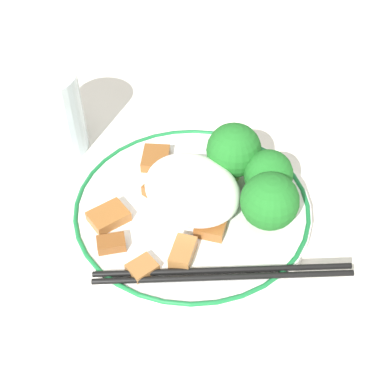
{
  "coord_description": "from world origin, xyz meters",
  "views": [
    {
      "loc": [
        -0.28,
        0.27,
        0.44
      ],
      "look_at": [
        0.0,
        0.0,
        0.04
      ],
      "focal_mm": 50.0,
      "sensor_mm": 36.0,
      "label": 1
    }
  ],
  "objects": [
    {
      "name": "meat_near_left",
      "position": [
        0.08,
        -0.02,
        0.02
      ],
      "size": [
        0.05,
        0.05,
        0.01
      ],
      "color": "brown",
      "rests_on": "plate"
    },
    {
      "name": "meat_near_right",
      "position": [
        0.04,
        0.01,
        0.02
      ],
      "size": [
        0.03,
        0.04,
        0.01
      ],
      "color": "brown",
      "rests_on": "plate"
    },
    {
      "name": "meat_mid_right",
      "position": [
        0.02,
        0.1,
        0.02
      ],
      "size": [
        0.03,
        0.03,
        0.01
      ],
      "color": "brown",
      "rests_on": "plate"
    },
    {
      "name": "ground_plane",
      "position": [
        0.0,
        0.0,
        0.0
      ],
      "size": [
        3.0,
        3.0,
        0.0
      ],
      "primitive_type": "plane",
      "color": "silver"
    },
    {
      "name": "broccoli_back_left",
      "position": [
        -0.07,
        -0.04,
        0.05
      ],
      "size": [
        0.06,
        0.06,
        0.06
      ],
      "color": "#7FB756",
      "rests_on": "plate"
    },
    {
      "name": "chopsticks",
      "position": [
        -0.09,
        0.04,
        0.02
      ],
      "size": [
        0.18,
        0.19,
        0.01
      ],
      "color": "black",
      "rests_on": "plate"
    },
    {
      "name": "meat_mid_left",
      "position": [
        -0.04,
        0.01,
        0.02
      ],
      "size": [
        0.04,
        0.04,
        0.01
      ],
      "color": "brown",
      "rests_on": "plate"
    },
    {
      "name": "rice_mound",
      "position": [
        0.0,
        0.0,
        0.04
      ],
      "size": [
        0.11,
        0.09,
        0.05
      ],
      "color": "white",
      "rests_on": "plate"
    },
    {
      "name": "meat_on_rice_edge",
      "position": [
        -0.03,
        0.09,
        0.02
      ],
      "size": [
        0.02,
        0.03,
        0.01
      ],
      "color": "#9E6633",
      "rests_on": "plate"
    },
    {
      "name": "drinking_glass",
      "position": [
        0.2,
        0.04,
        0.05
      ],
      "size": [
        0.08,
        0.08,
        0.1
      ],
      "color": "silver",
      "rests_on": "ground_plane"
    },
    {
      "name": "plate",
      "position": [
        0.0,
        0.0,
        0.01
      ],
      "size": [
        0.26,
        0.26,
        0.02
      ],
      "color": "white",
      "rests_on": "ground_plane"
    },
    {
      "name": "meat_near_back",
      "position": [
        -0.04,
        0.05,
        0.02
      ],
      "size": [
        0.04,
        0.04,
        0.01
      ],
      "color": "#9E6633",
      "rests_on": "plate"
    },
    {
      "name": "broccoli_back_center",
      "position": [
        -0.04,
        -0.07,
        0.05
      ],
      "size": [
        0.05,
        0.05,
        0.06
      ],
      "color": "#7FB756",
      "rests_on": "plate"
    },
    {
      "name": "broccoli_back_right",
      "position": [
        -0.0,
        -0.06,
        0.06
      ],
      "size": [
        0.06,
        0.06,
        0.07
      ],
      "color": "#7FB756",
      "rests_on": "plate"
    },
    {
      "name": "meat_near_front",
      "position": [
        0.05,
        0.08,
        0.02
      ],
      "size": [
        0.03,
        0.04,
        0.01
      ],
      "color": "#995B28",
      "rests_on": "plate"
    }
  ]
}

